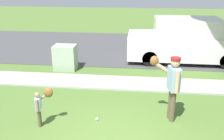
{
  "coord_description": "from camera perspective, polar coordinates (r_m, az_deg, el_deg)",
  "views": [
    {
      "loc": [
        0.63,
        -4.52,
        3.5
      ],
      "look_at": [
        -0.13,
        2.24,
        1.0
      ],
      "focal_mm": 40.35,
      "sensor_mm": 36.0,
      "label": 1
    }
  ],
  "objects": [
    {
      "name": "person_adult",
      "position": [
        6.45,
        13.4,
        -2.61
      ],
      "size": [
        0.77,
        0.59,
        1.7
      ],
      "rotation": [
        0.0,
        0.0,
        -2.94
      ],
      "color": "brown",
      "rests_on": "ground"
    },
    {
      "name": "parked_van_white",
      "position": [
        11.47,
        16.38,
        6.26
      ],
      "size": [
        5.0,
        1.95,
        1.88
      ],
      "color": "silver",
      "rests_on": "road_surface"
    },
    {
      "name": "person_child",
      "position": [
        6.44,
        -15.65,
        -7.0
      ],
      "size": [
        0.42,
        0.44,
        0.97
      ],
      "rotation": [
        0.0,
        0.0,
        0.2
      ],
      "color": "brown",
      "rests_on": "ground"
    },
    {
      "name": "sidewalk_strip",
      "position": [
        8.86,
        1.81,
        -2.91
      ],
      "size": [
        36.0,
        1.2,
        0.06
      ],
      "primitive_type": "cube",
      "color": "#A3A39E",
      "rests_on": "ground"
    },
    {
      "name": "utility_cabinet",
      "position": [
        10.28,
        -10.54,
        2.82
      ],
      "size": [
        0.88,
        0.66,
        0.99
      ],
      "primitive_type": "cube",
      "color": "#9EB293",
      "rests_on": "ground"
    },
    {
      "name": "road_surface",
      "position": [
        13.59,
        3.53,
        5.25
      ],
      "size": [
        36.0,
        6.8,
        0.02
      ],
      "primitive_type": "cube",
      "color": "#424244",
      "rests_on": "ground"
    },
    {
      "name": "baseball",
      "position": [
        6.69,
        -3.43,
        -11.02
      ],
      "size": [
        0.07,
        0.07,
        0.07
      ],
      "primitive_type": "sphere",
      "color": "white",
      "rests_on": "ground"
    },
    {
      "name": "ground_plane",
      "position": [
        8.78,
        1.75,
        -3.35
      ],
      "size": [
        48.0,
        48.0,
        0.0
      ],
      "primitive_type": "plane",
      "color": "#4C6B2D"
    }
  ]
}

